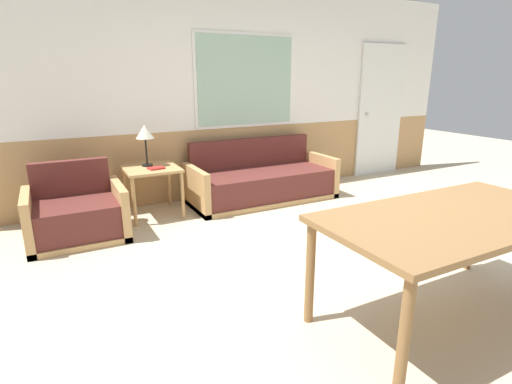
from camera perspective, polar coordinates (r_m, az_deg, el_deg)
ground_plane at (r=3.65m, az=16.42°, el=-10.12°), size 16.00×16.00×0.00m
wall_back at (r=5.46m, az=-2.21°, el=13.95°), size 7.20×0.09×2.70m
couch at (r=5.23m, az=0.87°, el=1.42°), size 1.91×0.78×0.77m
armchair at (r=4.37m, az=-24.23°, el=-3.14°), size 0.92×0.73×0.75m
side_table at (r=4.73m, az=-14.67°, el=2.40°), size 0.60×0.60×0.57m
table_lamp at (r=4.74m, az=-15.59°, el=8.06°), size 0.21×0.21×0.48m
book_stack at (r=4.63m, az=-14.08°, el=3.33°), size 0.19×0.16×0.02m
dining_table at (r=2.83m, az=26.44°, el=-4.21°), size 1.76×0.90×0.75m
entry_door at (r=6.88m, az=17.33°, el=10.98°), size 0.90×0.09×2.06m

